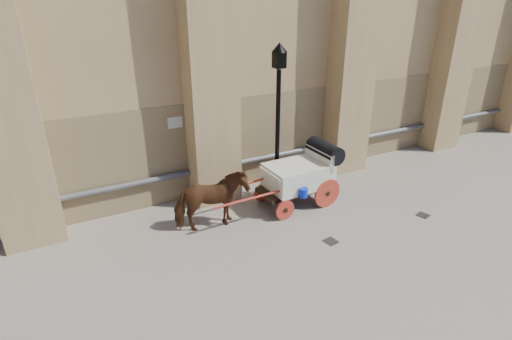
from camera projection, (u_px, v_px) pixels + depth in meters
ground at (308, 248)px, 10.04m from camera, size 90.00×90.00×0.00m
horse at (211, 201)px, 10.59m from camera, size 2.02×1.07×1.64m
carriage at (302, 173)px, 11.87m from camera, size 4.18×1.51×1.82m
street_lamp at (278, 119)px, 11.72m from camera, size 0.44×0.44×4.66m
drain_grate_near at (331, 241)px, 10.31m from camera, size 0.36×0.36×0.01m
drain_grate_far at (423, 215)px, 11.52m from camera, size 0.39×0.39×0.01m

